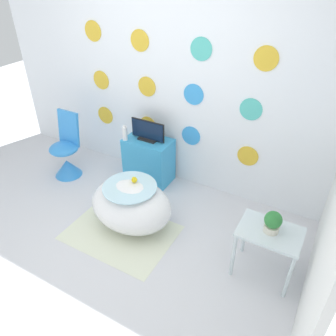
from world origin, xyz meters
name	(u,v)px	position (x,y,z in m)	size (l,w,h in m)	color
ground_plane	(81,264)	(0.00, 0.00, 0.00)	(12.00, 12.00, 0.00)	silver
wall_back_dotted	(170,75)	(0.00, 1.70, 1.30)	(4.68, 0.05, 2.60)	white
rug	(121,232)	(0.08, 0.52, 0.00)	(1.07, 0.79, 0.01)	silver
bathtub	(131,205)	(0.11, 0.68, 0.26)	(0.87, 0.66, 0.51)	white
rubber_duck	(134,180)	(0.12, 0.75, 0.54)	(0.06, 0.06, 0.07)	yellow
chair	(66,157)	(-1.14, 1.06, 0.26)	(0.36, 0.36, 0.83)	#338CE0
tv_cabinet	(149,160)	(-0.17, 1.48, 0.28)	(0.56, 0.35, 0.56)	#389ED6
tv	(148,132)	(-0.17, 1.48, 0.67)	(0.44, 0.12, 0.24)	black
vase	(125,133)	(-0.41, 1.35, 0.65)	(0.06, 0.06, 0.18)	white
side_table	(269,239)	(1.48, 0.73, 0.42)	(0.52, 0.37, 0.51)	silver
potted_plant_left	(273,222)	(1.48, 0.73, 0.61)	(0.14, 0.14, 0.20)	beige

